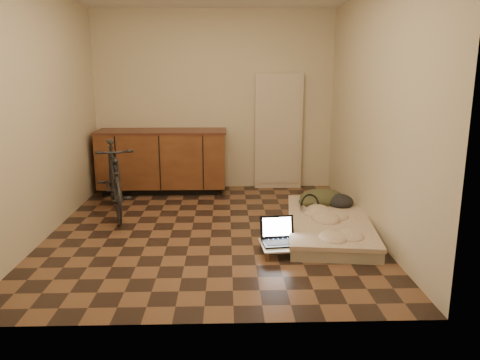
{
  "coord_description": "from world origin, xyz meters",
  "views": [
    {
      "loc": [
        0.17,
        -4.98,
        1.74
      ],
      "look_at": [
        0.32,
        0.08,
        0.55
      ],
      "focal_mm": 35.0,
      "sensor_mm": 36.0,
      "label": 1
    }
  ],
  "objects_px": {
    "bicycle": "(114,175)",
    "lap_desk": "(291,245)",
    "futon": "(329,224)",
    "laptop": "(279,237)"
  },
  "relations": [
    {
      "from": "lap_desk",
      "to": "futon",
      "type": "bearing_deg",
      "value": 46.5
    },
    {
      "from": "lap_desk",
      "to": "laptop",
      "type": "xyz_separation_m",
      "value": [
        -0.12,
        0.05,
        0.06
      ]
    },
    {
      "from": "futon",
      "to": "lap_desk",
      "type": "xyz_separation_m",
      "value": [
        -0.5,
        -0.63,
        0.01
      ]
    },
    {
      "from": "lap_desk",
      "to": "bicycle",
      "type": "bearing_deg",
      "value": 141.06
    },
    {
      "from": "futon",
      "to": "laptop",
      "type": "xyz_separation_m",
      "value": [
        -0.62,
        -0.58,
        0.07
      ]
    },
    {
      "from": "futon",
      "to": "laptop",
      "type": "bearing_deg",
      "value": -129.52
    },
    {
      "from": "bicycle",
      "to": "laptop",
      "type": "relative_size",
      "value": 4.08
    },
    {
      "from": "bicycle",
      "to": "lap_desk",
      "type": "xyz_separation_m",
      "value": [
        2.0,
        -1.34,
        -0.41
      ]
    },
    {
      "from": "futon",
      "to": "laptop",
      "type": "relative_size",
      "value": 5.13
    },
    {
      "from": "bicycle",
      "to": "laptop",
      "type": "height_order",
      "value": "bicycle"
    }
  ]
}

